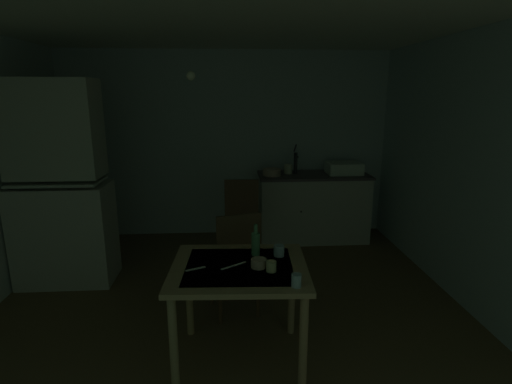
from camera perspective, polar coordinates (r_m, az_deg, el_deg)
ground_plane at (r=3.90m, az=-3.86°, el=-15.60°), size 5.31×5.31×0.00m
wall_back at (r=5.47m, az=-4.15°, el=6.72°), size 4.41×0.10×2.47m
wall_right at (r=4.09m, az=28.44°, el=2.61°), size 0.10×4.07×2.47m
ceiling_slab at (r=3.44m, az=-4.60°, el=23.91°), size 4.41×4.07×0.10m
hutch_cabinet at (r=4.44m, az=-26.21°, el=0.06°), size 0.93×0.51×2.06m
counter_cabinet at (r=5.38m, az=8.09°, el=-2.08°), size 1.44×0.64×0.89m
sink_basin at (r=5.36m, az=12.47°, el=3.39°), size 0.44×0.34×0.15m
hand_pump at (r=5.24m, az=5.70°, el=4.44°), size 0.05×0.27×0.39m
mixing_bowl_counter at (r=5.13m, az=2.26°, el=2.84°), size 0.23×0.23×0.08m
stoneware_crock at (r=5.26m, az=4.62°, el=3.29°), size 0.11×0.11×0.12m
dining_table at (r=2.87m, az=-2.40°, el=-12.48°), size 0.98×0.85×0.75m
chair_far_side at (r=3.50m, az=-2.90°, el=-9.86°), size 0.49×0.49×0.96m
chair_by_counter at (r=4.61m, az=-2.02°, el=-3.68°), size 0.42×0.42×1.00m
serving_bowl_wide at (r=2.78m, az=0.39°, el=-10.15°), size 0.11×0.11×0.06m
mug_tall at (r=2.97m, az=3.30°, el=-8.38°), size 0.08×0.08×0.08m
teacup_cream at (r=2.73m, az=2.19°, el=-10.58°), size 0.07×0.07×0.07m
mug_dark at (r=2.53m, az=5.80°, el=-12.48°), size 0.06×0.06×0.08m
glass_bottle at (r=2.97m, az=-0.05°, el=-7.29°), size 0.06×0.06×0.24m
table_knife at (r=2.82m, az=-3.22°, el=-10.48°), size 0.18×0.13×0.00m
teaspoon_near_bowl at (r=2.80m, az=-8.66°, el=-10.81°), size 0.14×0.08×0.00m
pendant_bulb at (r=3.65m, az=-9.32°, el=16.08°), size 0.08×0.08×0.08m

